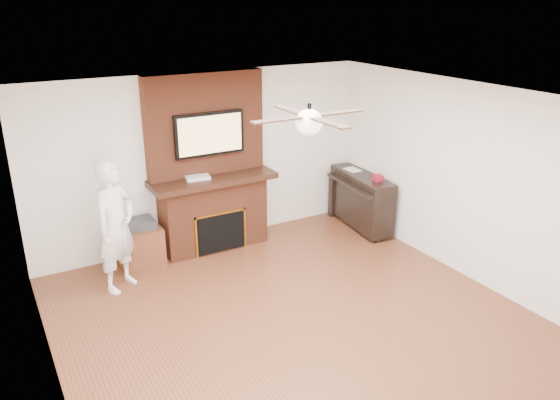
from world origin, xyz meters
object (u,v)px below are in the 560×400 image
fireplace (210,181)px  person (116,226)px  piano (361,199)px  side_table (140,244)px

fireplace → person: 1.62m
person → piano: person is taller
fireplace → piano: 2.41m
fireplace → side_table: fireplace is taller
fireplace → side_table: (-1.10, -0.07, -0.70)m
side_table → person: bearing=-127.2°
fireplace → person: fireplace is taller
fireplace → piano: bearing=-13.5°
person → piano: (3.79, 0.05, -0.36)m
piano → side_table: bearing=178.5°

